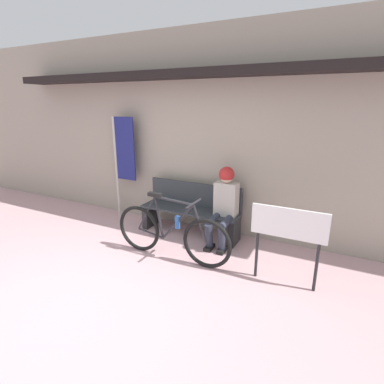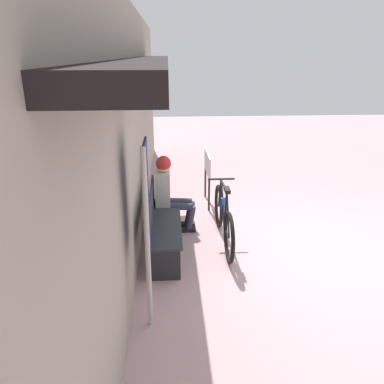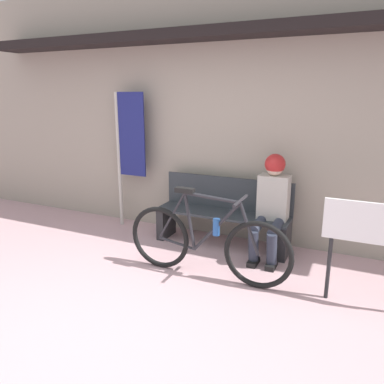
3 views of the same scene
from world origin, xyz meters
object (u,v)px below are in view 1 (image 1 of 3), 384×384
Objects in this scene: banner_pole at (122,156)px; signboard at (288,229)px; park_bench_near at (191,211)px; person_seated at (224,201)px; bicycle at (171,234)px.

banner_pole is 1.95× the size of signboard.
banner_pole is at bearing 163.84° from signboard.
person_seated is at bearing -10.05° from park_bench_near.
park_bench_near is 0.90m from bicycle.
person_seated is 1.25× the size of signboard.
banner_pole reaches higher than signboard.
park_bench_near is 1.87m from signboard.
park_bench_near is 1.72× the size of signboard.
bicycle is at bearing -31.83° from banner_pole.
banner_pole is at bearing 148.17° from bicycle.
banner_pole is 3.25m from signboard.
signboard is at bearing 3.24° from bicycle.
bicycle is at bearing -80.77° from park_bench_near.
person_seated reaches higher than park_bench_near.
signboard is (1.66, -0.80, 0.32)m from park_bench_near.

